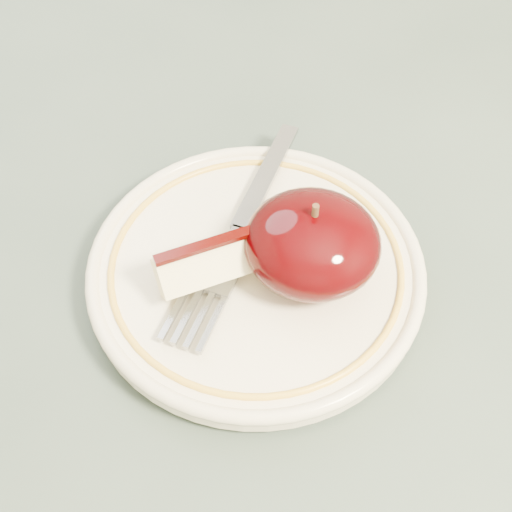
% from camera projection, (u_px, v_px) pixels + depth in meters
% --- Properties ---
extents(table, '(0.90, 0.90, 0.75)m').
position_uv_depth(table, '(216.00, 449.00, 0.48)').
color(table, brown).
rests_on(table, ground).
extents(plate, '(0.21, 0.21, 0.02)m').
position_uv_depth(plate, '(256.00, 270.00, 0.44)').
color(plate, beige).
rests_on(plate, table).
extents(apple_half, '(0.08, 0.08, 0.06)m').
position_uv_depth(apple_half, '(312.00, 243.00, 0.42)').
color(apple_half, black).
rests_on(apple_half, plate).
extents(apple_wedge, '(0.08, 0.07, 0.04)m').
position_uv_depth(apple_wedge, '(218.00, 260.00, 0.42)').
color(apple_wedge, '#FFF2BB').
rests_on(apple_wedge, plate).
extents(fork, '(0.05, 0.19, 0.00)m').
position_uv_depth(fork, '(238.00, 230.00, 0.45)').
color(fork, gray).
rests_on(fork, plate).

